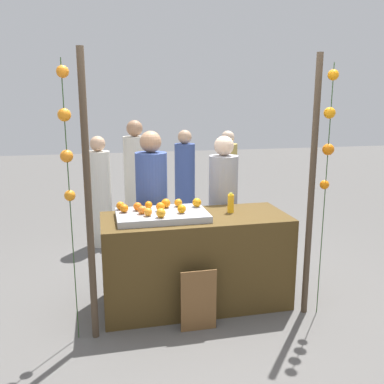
{
  "coord_description": "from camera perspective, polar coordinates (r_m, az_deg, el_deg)",
  "views": [
    {
      "loc": [
        -0.86,
        -3.67,
        1.96
      ],
      "look_at": [
        0.0,
        0.15,
        1.08
      ],
      "focal_mm": 39.02,
      "sensor_mm": 36.0,
      "label": 1
    }
  ],
  "objects": [
    {
      "name": "orange_tray",
      "position": [
        3.85,
        -4.13,
        -3.17
      ],
      "size": [
        0.83,
        0.52,
        0.06
      ],
      "primitive_type": "cube",
      "color": "#9EA0A5",
      "rests_on": "stall_counter"
    },
    {
      "name": "orange_3",
      "position": [
        3.66,
        -4.28,
        -2.88
      ],
      "size": [
        0.08,
        0.08,
        0.08
      ],
      "primitive_type": "sphere",
      "color": "orange",
      "rests_on": "orange_tray"
    },
    {
      "name": "vendor_right",
      "position": [
        4.62,
        4.24,
        -2.79
      ],
      "size": [
        0.32,
        0.32,
        1.58
      ],
      "color": "#99999E",
      "rests_on": "ground_plane"
    },
    {
      "name": "orange_1",
      "position": [
        3.97,
        -9.76,
        -1.85
      ],
      "size": [
        0.08,
        0.08,
        0.08
      ],
      "primitive_type": "sphere",
      "color": "orange",
      "rests_on": "orange_tray"
    },
    {
      "name": "canopy_post_right",
      "position": [
        3.82,
        16.01,
        0.18
      ],
      "size": [
        0.06,
        0.06,
        2.33
      ],
      "primitive_type": "cylinder",
      "color": "#473828",
      "rests_on": "ground_plane"
    },
    {
      "name": "orange_10",
      "position": [
        3.87,
        -4.33,
        -2.01
      ],
      "size": [
        0.08,
        0.08,
        0.08
      ],
      "primitive_type": "sphere",
      "color": "orange",
      "rests_on": "orange_tray"
    },
    {
      "name": "orange_11",
      "position": [
        3.91,
        -7.45,
        -1.98
      ],
      "size": [
        0.08,
        0.08,
        0.08
      ],
      "primitive_type": "sphere",
      "color": "orange",
      "rests_on": "orange_tray"
    },
    {
      "name": "chalkboard_sign",
      "position": [
        3.69,
        0.89,
        -14.69
      ],
      "size": [
        0.31,
        0.03,
        0.56
      ],
      "color": "brown",
      "rests_on": "ground_plane"
    },
    {
      "name": "garland_strand_left",
      "position": [
        3.3,
        -16.86,
        7.27
      ],
      "size": [
        0.11,
        0.11,
        2.25
      ],
      "color": "#2D4C23",
      "rests_on": "ground_plane"
    },
    {
      "name": "juice_bottle",
      "position": [
        4.04,
        5.32,
        -1.56
      ],
      "size": [
        0.06,
        0.06,
        0.19
      ],
      "color": "#EEA619",
      "rests_on": "stall_counter"
    },
    {
      "name": "orange_6",
      "position": [
        3.96,
        -5.96,
        -1.77
      ],
      "size": [
        0.07,
        0.07,
        0.07
      ],
      "primitive_type": "sphere",
      "color": "orange",
      "rests_on": "orange_tray"
    },
    {
      "name": "vendor_left",
      "position": [
        4.44,
        -5.48,
        -3.05
      ],
      "size": [
        0.33,
        0.33,
        1.64
      ],
      "color": "#384C8C",
      "rests_on": "ground_plane"
    },
    {
      "name": "orange_8",
      "position": [
        4.02,
        -1.89,
        -1.47
      ],
      "size": [
        0.08,
        0.08,
        0.08
      ],
      "primitive_type": "sphere",
      "color": "orange",
      "rests_on": "orange_tray"
    },
    {
      "name": "canopy_post_left",
      "position": [
        3.36,
        -13.97,
        -1.36
      ],
      "size": [
        0.06,
        0.06,
        2.33
      ],
      "primitive_type": "cylinder",
      "color": "#473828",
      "rests_on": "ground_plane"
    },
    {
      "name": "stall_counter",
      "position": [
        4.06,
        0.47,
        -9.31
      ],
      "size": [
        1.75,
        0.72,
        0.88
      ],
      "primitive_type": "cube",
      "color": "#4C3819",
      "rests_on": "ground_plane"
    },
    {
      "name": "crowd_person_3",
      "position": [
        6.01,
        -7.64,
        1.17
      ],
      "size": [
        0.34,
        0.34,
        1.67
      ],
      "color": "beige",
      "rests_on": "ground_plane"
    },
    {
      "name": "orange_2",
      "position": [
        4.0,
        0.66,
        -1.45
      ],
      "size": [
        0.09,
        0.09,
        0.09
      ],
      "primitive_type": "sphere",
      "color": "orange",
      "rests_on": "orange_tray"
    },
    {
      "name": "orange_0",
      "position": [
        3.72,
        -6.03,
        -2.73
      ],
      "size": [
        0.07,
        0.07,
        0.07
      ],
      "primitive_type": "sphere",
      "color": "orange",
      "rests_on": "orange_tray"
    },
    {
      "name": "orange_5",
      "position": [
        3.86,
        -9.26,
        -2.22
      ],
      "size": [
        0.08,
        0.08,
        0.08
      ],
      "primitive_type": "sphere",
      "color": "orange",
      "rests_on": "orange_tray"
    },
    {
      "name": "ground_plane",
      "position": [
        4.25,
        0.46,
        -14.84
      ],
      "size": [
        24.0,
        24.0,
        0.0
      ],
      "primitive_type": "plane",
      "color": "#565451"
    },
    {
      "name": "crowd_person_1",
      "position": [
        6.29,
        -0.98,
        1.12
      ],
      "size": [
        0.3,
        0.3,
        1.51
      ],
      "color": "#384C8C",
      "rests_on": "ground_plane"
    },
    {
      "name": "crowd_person_0",
      "position": [
        6.54,
        4.81,
        1.4
      ],
      "size": [
        0.3,
        0.3,
        1.49
      ],
      "color": "tan",
      "rests_on": "ground_plane"
    },
    {
      "name": "garland_strand_right",
      "position": [
        3.78,
        18.21,
        7.9
      ],
      "size": [
        0.11,
        0.1,
        2.25
      ],
      "color": "#2D4C23",
      "rests_on": "ground_plane"
    },
    {
      "name": "orange_7",
      "position": [
        3.98,
        -3.6,
        -1.54
      ],
      "size": [
        0.09,
        0.09,
        0.09
      ],
      "primitive_type": "sphere",
      "color": "orange",
      "rests_on": "orange_tray"
    },
    {
      "name": "orange_9",
      "position": [
        3.79,
        -6.86,
        -2.45
      ],
      "size": [
        0.07,
        0.07,
        0.07
      ],
      "primitive_type": "sphere",
      "color": "orange",
      "rests_on": "orange_tray"
    },
    {
      "name": "orange_4",
      "position": [
        3.79,
        -1.42,
        -2.32
      ],
      "size": [
        0.08,
        0.08,
        0.08
      ],
      "primitive_type": "sphere",
      "color": "orange",
      "rests_on": "orange_tray"
    },
    {
      "name": "crowd_person_2",
      "position": [
        5.72,
        -12.45,
        -0.47
      ],
      "size": [
        0.3,
        0.3,
        1.49
      ],
      "color": "beige",
      "rests_on": "ground_plane"
    }
  ]
}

